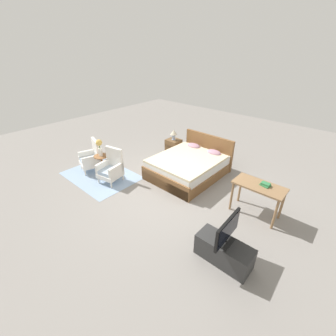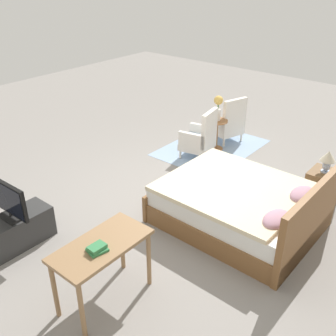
{
  "view_description": "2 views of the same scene",
  "coord_description": "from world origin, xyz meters",
  "views": [
    {
      "loc": [
        3.15,
        -3.64,
        3.3
      ],
      "look_at": [
        -0.05,
        -0.03,
        0.66
      ],
      "focal_mm": 24.0,
      "sensor_mm": 36.0,
      "label": 1
    },
    {
      "loc": [
        3.96,
        3.06,
        3.27
      ],
      "look_at": [
        0.3,
        0.04,
        0.75
      ],
      "focal_mm": 42.0,
      "sensor_mm": 36.0,
      "label": 2
    }
  ],
  "objects": [
    {
      "name": "table_lamp",
      "position": [
        -1.29,
        1.65,
        0.8
      ],
      "size": [
        0.22,
        0.22,
        0.33
      ],
      "color": "#9EADC6",
      "rests_on": "nightstand"
    },
    {
      "name": "ground_plane",
      "position": [
        0.0,
        0.0,
        0.0
      ],
      "size": [
        16.0,
        16.0,
        0.0
      ],
      "primitive_type": "plane",
      "color": "gray"
    },
    {
      "name": "flower_vase",
      "position": [
        -1.99,
        -0.65,
        0.89
      ],
      "size": [
        0.17,
        0.17,
        0.48
      ],
      "color": "silver",
      "rests_on": "side_table"
    },
    {
      "name": "nightstand",
      "position": [
        -1.29,
        1.65,
        0.29
      ],
      "size": [
        0.44,
        0.41,
        0.58
      ],
      "color": "brown",
      "rests_on": "ground_plane"
    },
    {
      "name": "book_stack",
      "position": [
        2.08,
        0.61,
        0.78
      ],
      "size": [
        0.21,
        0.19,
        0.06
      ],
      "color": "#337A47",
      "rests_on": "vanity_desk"
    },
    {
      "name": "floor_rug",
      "position": [
        -1.99,
        -0.75,
        0.0
      ],
      "size": [
        2.1,
        1.5,
        0.01
      ],
      "color": "#8EA8C6",
      "rests_on": "ground_plane"
    },
    {
      "name": "tv_flatscreen",
      "position": [
        2.1,
        -1.01,
        0.69
      ],
      "size": [
        0.21,
        0.74,
        0.51
      ],
      "color": "black",
      "rests_on": "tv_stand"
    },
    {
      "name": "side_table",
      "position": [
        -1.99,
        -0.65,
        0.38
      ],
      "size": [
        0.4,
        0.4,
        0.6
      ],
      "color": "#936038",
      "rests_on": "ground_plane"
    },
    {
      "name": "armchair_by_window_left",
      "position": [
        -2.47,
        -0.69,
        0.38
      ],
      "size": [
        0.68,
        0.68,
        0.92
      ],
      "color": "white",
      "rests_on": "floor_rug"
    },
    {
      "name": "vanity_desk",
      "position": [
        1.98,
        0.55,
        0.64
      ],
      "size": [
        1.04,
        0.52,
        0.75
      ],
      "color": "#8E6B47",
      "rests_on": "ground_plane"
    },
    {
      "name": "tv_stand",
      "position": [
        2.1,
        -1.01,
        0.21
      ],
      "size": [
        0.96,
        0.4,
        0.43
      ],
      "color": "#2D2D2D",
      "rests_on": "ground_plane"
    },
    {
      "name": "armchair_by_window_right",
      "position": [
        -1.51,
        -0.69,
        0.38
      ],
      "size": [
        0.63,
        0.63,
        0.92
      ],
      "color": "white",
      "rests_on": "floor_rug"
    },
    {
      "name": "bed",
      "position": [
        -0.13,
        0.97,
        0.3
      ],
      "size": [
        1.68,
        2.08,
        0.96
      ],
      "color": "brown",
      "rests_on": "ground_plane"
    }
  ]
}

